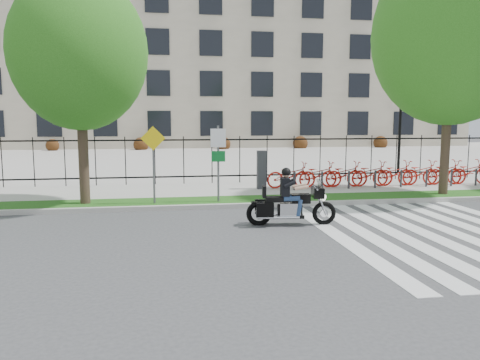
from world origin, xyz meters
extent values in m
plane|color=#3A3A3D|center=(0.00, 0.00, 0.00)|extent=(120.00, 120.00, 0.00)
cube|color=#A4A29B|center=(0.00, 4.10, 0.07)|extent=(60.00, 0.20, 0.15)
cube|color=#164A12|center=(0.00, 4.95, 0.07)|extent=(60.00, 1.50, 0.15)
cube|color=#ACA8A1|center=(0.00, 7.45, 0.07)|extent=(60.00, 3.50, 0.15)
cube|color=#ACA8A1|center=(0.00, 25.00, 0.05)|extent=(80.00, 34.00, 0.10)
cube|color=#A79D87|center=(0.00, 45.00, 10.00)|extent=(60.00, 20.00, 20.00)
cylinder|color=black|center=(10.00, 12.00, 2.00)|extent=(0.14, 0.14, 4.00)
cylinder|color=black|center=(10.00, 12.00, 3.90)|extent=(0.06, 0.70, 0.70)
sphere|color=white|center=(9.65, 12.00, 4.00)|extent=(0.36, 0.36, 0.36)
sphere|color=white|center=(10.35, 12.00, 4.00)|extent=(0.36, 0.36, 0.36)
cylinder|color=#33271C|center=(-4.55, 4.95, 1.90)|extent=(0.32, 0.32, 3.51)
ellipsoid|color=#215C15|center=(-4.55, 4.95, 4.93)|extent=(4.24, 4.24, 4.88)
cylinder|color=#33271C|center=(8.07, 4.95, 2.15)|extent=(0.32, 0.32, 4.00)
ellipsoid|color=#215C15|center=(8.07, 4.95, 5.81)|extent=(5.52, 5.52, 6.35)
cube|color=#2D2D33|center=(1.75, 7.20, 0.90)|extent=(0.35, 0.25, 1.50)
imported|color=#B3170D|center=(2.95, 7.20, 0.67)|extent=(1.97, 0.69, 1.03)
cylinder|color=#2D2D33|center=(2.95, 6.70, 0.50)|extent=(0.08, 0.08, 0.70)
imported|color=#B3170D|center=(4.05, 7.20, 0.67)|extent=(1.97, 0.69, 1.03)
cylinder|color=#2D2D33|center=(4.05, 6.70, 0.50)|extent=(0.08, 0.08, 0.70)
imported|color=#B3170D|center=(5.15, 7.20, 0.67)|extent=(1.97, 0.69, 1.03)
cylinder|color=#2D2D33|center=(5.15, 6.70, 0.50)|extent=(0.08, 0.08, 0.70)
imported|color=#B3170D|center=(6.25, 7.20, 0.67)|extent=(1.97, 0.69, 1.03)
cylinder|color=#2D2D33|center=(6.25, 6.70, 0.50)|extent=(0.08, 0.08, 0.70)
imported|color=#B3170D|center=(7.35, 7.20, 0.67)|extent=(1.97, 0.69, 1.03)
cylinder|color=#2D2D33|center=(7.35, 6.70, 0.50)|extent=(0.08, 0.08, 0.70)
imported|color=#B3170D|center=(8.45, 7.20, 0.67)|extent=(1.97, 0.69, 1.03)
cylinder|color=#2D2D33|center=(8.45, 6.70, 0.50)|extent=(0.08, 0.08, 0.70)
imported|color=#B3170D|center=(9.55, 7.20, 0.67)|extent=(1.97, 0.69, 1.03)
cylinder|color=#2D2D33|center=(9.55, 6.70, 0.50)|extent=(0.08, 0.08, 0.70)
imported|color=#B3170D|center=(10.65, 7.20, 0.67)|extent=(1.97, 0.69, 1.03)
cylinder|color=#2D2D33|center=(10.65, 6.70, 0.50)|extent=(0.08, 0.08, 0.70)
cylinder|color=#59595B|center=(-0.24, 4.60, 1.40)|extent=(0.07, 0.07, 2.50)
cube|color=white|center=(-0.24, 4.56, 2.25)|extent=(0.50, 0.03, 0.60)
cube|color=#0C6626|center=(-0.24, 4.56, 1.65)|extent=(0.45, 0.03, 0.35)
cylinder|color=#59595B|center=(-2.33, 4.60, 1.35)|extent=(0.07, 0.07, 2.40)
cube|color=yellow|center=(-2.33, 4.56, 2.25)|extent=(0.78, 0.03, 0.78)
torus|color=black|center=(2.28, 1.35, 0.32)|extent=(0.65, 0.20, 0.64)
torus|color=black|center=(0.51, 1.57, 0.32)|extent=(0.69, 0.22, 0.68)
cube|color=black|center=(2.09, 1.37, 0.89)|extent=(0.34, 0.54, 0.28)
cube|color=#26262B|center=(2.15, 1.36, 1.10)|extent=(0.20, 0.48, 0.28)
cube|color=silver|center=(1.35, 1.46, 0.42)|extent=(0.60, 0.39, 0.37)
cube|color=black|center=(1.63, 1.43, 0.73)|extent=(0.55, 0.38, 0.24)
cube|color=black|center=(1.02, 1.51, 0.71)|extent=(0.69, 0.42, 0.13)
cube|color=black|center=(0.65, 1.55, 0.92)|extent=(0.13, 0.33, 0.32)
cube|color=black|center=(0.62, 1.27, 0.47)|extent=(0.48, 0.21, 0.37)
cube|color=black|center=(0.69, 1.83, 0.47)|extent=(0.48, 0.21, 0.37)
cube|color=black|center=(1.21, 1.48, 1.05)|extent=(0.27, 0.40, 0.49)
sphere|color=tan|center=(1.24, 1.48, 1.40)|extent=(0.21, 0.21, 0.21)
sphere|color=black|center=(1.24, 1.48, 1.44)|extent=(0.25, 0.25, 0.25)
camera|label=1|loc=(-1.94, -10.60, 2.83)|focal=35.00mm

